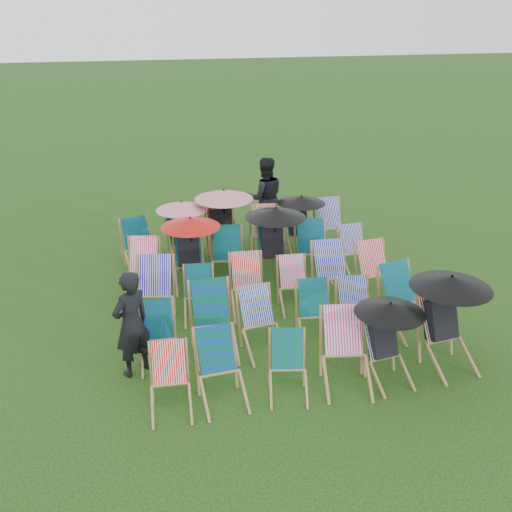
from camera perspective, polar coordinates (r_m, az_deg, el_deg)
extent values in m
plane|color=black|center=(9.94, 1.29, -5.43)|extent=(100.00, 100.00, 0.00)
cube|color=red|center=(7.67, -8.71, -10.45)|extent=(0.45, 0.34, 0.51)
cube|color=#0A6941|center=(7.75, -4.02, -9.30)|extent=(0.50, 0.39, 0.57)
cube|color=#0A6E23|center=(7.88, 3.15, -9.25)|extent=(0.48, 0.39, 0.50)
cube|color=#D52A86|center=(8.12, 8.68, -7.33)|extent=(0.58, 0.47, 0.63)
cube|color=#070A94|center=(8.29, 12.34, -8.01)|extent=(0.46, 0.36, 0.50)
cube|color=black|center=(8.26, 12.49, -8.16)|extent=(0.40, 0.41, 0.53)
sphere|color=tan|center=(8.18, 12.34, -6.22)|extent=(0.18, 0.18, 0.18)
cylinder|color=black|center=(8.15, 13.09, -6.81)|extent=(0.03, 0.03, 0.62)
cone|color=black|center=(8.01, 13.27, -5.07)|extent=(0.97, 0.97, 0.15)
cube|color=red|center=(8.80, 17.73, -5.85)|extent=(0.55, 0.43, 0.60)
cube|color=black|center=(8.77, 17.94, -6.01)|extent=(0.47, 0.49, 0.63)
sphere|color=tan|center=(8.68, 17.79, -3.81)|extent=(0.22, 0.22, 0.22)
cylinder|color=black|center=(8.65, 18.66, -4.45)|extent=(0.03, 0.03, 0.73)
cone|color=black|center=(8.50, 18.96, -2.45)|extent=(1.15, 1.15, 0.18)
cube|color=#096131|center=(8.61, -9.85, -6.27)|extent=(0.46, 0.35, 0.53)
cube|color=#096025|center=(8.73, -4.61, -4.61)|extent=(0.54, 0.40, 0.64)
cube|color=#071D98|center=(8.76, 0.00, -4.98)|extent=(0.52, 0.41, 0.57)
cube|color=#0A7131|center=(9.08, 5.77, -4.16)|extent=(0.50, 0.39, 0.55)
cube|color=#06138C|center=(9.24, 9.72, -3.87)|extent=(0.49, 0.37, 0.55)
cube|color=#0A6F44|center=(9.57, 13.99, -2.64)|extent=(0.60, 0.48, 0.63)
cube|color=#12079A|center=(9.70, -10.05, -1.92)|extent=(0.60, 0.49, 0.63)
cube|color=#096239|center=(9.71, -5.76, -2.47)|extent=(0.47, 0.37, 0.52)
cube|color=#EE0A08|center=(9.86, -0.98, -1.43)|extent=(0.52, 0.40, 0.58)
cube|color=#ED2F83|center=(9.99, 3.65, -1.54)|extent=(0.47, 0.36, 0.53)
cube|color=#070CA3|center=(10.23, 7.38, -0.31)|extent=(0.55, 0.41, 0.64)
cube|color=red|center=(10.50, 11.53, -0.20)|extent=(0.53, 0.40, 0.60)
cube|color=#F13075|center=(10.67, -11.16, 0.20)|extent=(0.56, 0.46, 0.60)
cube|color=#096841|center=(10.78, -6.79, 0.60)|extent=(0.50, 0.38, 0.57)
cube|color=black|center=(10.74, -6.77, 0.49)|extent=(0.42, 0.43, 0.60)
sphere|color=tan|center=(10.71, -6.89, 2.24)|extent=(0.21, 0.21, 0.21)
cylinder|color=black|center=(10.60, -6.50, 1.74)|extent=(0.03, 0.03, 0.70)
cone|color=red|center=(10.49, -6.58, 3.36)|extent=(1.10, 1.10, 0.17)
cube|color=#0A702A|center=(10.90, -2.93, 1.31)|extent=(0.57, 0.45, 0.62)
cube|color=#0B753E|center=(11.02, 1.51, 1.49)|extent=(0.53, 0.41, 0.60)
cube|color=black|center=(10.98, 1.56, 1.38)|extent=(0.45, 0.47, 0.63)
sphere|color=tan|center=(10.95, 1.48, 3.19)|extent=(0.22, 0.22, 0.22)
cylinder|color=black|center=(10.85, 1.94, 2.67)|extent=(0.03, 0.03, 0.74)
cone|color=black|center=(10.73, 1.96, 4.35)|extent=(1.16, 1.16, 0.18)
cube|color=#0A6D38|center=(11.21, 5.50, 1.95)|extent=(0.57, 0.45, 0.63)
cube|color=#0B0794|center=(11.48, 9.56, 1.71)|extent=(0.47, 0.36, 0.54)
cube|color=#096030|center=(11.70, -11.93, 2.26)|extent=(0.55, 0.45, 0.59)
cube|color=#096222|center=(11.83, -7.68, 2.54)|extent=(0.51, 0.42, 0.54)
cube|color=black|center=(11.79, -7.61, 2.46)|extent=(0.45, 0.46, 0.57)
sphere|color=tan|center=(11.77, -7.83, 3.97)|extent=(0.20, 0.20, 0.20)
cylinder|color=black|center=(11.68, -7.35, 3.59)|extent=(0.03, 0.03, 0.66)
cone|color=pink|center=(11.58, -7.43, 5.00)|extent=(1.04, 1.04, 0.16)
cube|color=red|center=(11.94, -3.56, 3.37)|extent=(0.52, 0.39, 0.62)
cube|color=black|center=(11.89, -3.52, 3.27)|extent=(0.44, 0.45, 0.65)
sphere|color=tan|center=(11.87, -3.65, 5.00)|extent=(0.23, 0.23, 0.23)
cylinder|color=black|center=(11.76, -3.20, 4.54)|extent=(0.03, 0.03, 0.76)
cone|color=#E07281|center=(11.65, -3.24, 6.16)|extent=(1.20, 1.20, 0.19)
cube|color=red|center=(12.07, 0.81, 3.62)|extent=(0.57, 0.45, 0.62)
cube|color=#096636|center=(12.27, 4.13, 3.39)|extent=(0.45, 0.34, 0.52)
cube|color=black|center=(12.23, 4.19, 3.31)|extent=(0.38, 0.39, 0.55)
sphere|color=tan|center=(12.22, 4.12, 4.73)|extent=(0.19, 0.19, 0.19)
cylinder|color=black|center=(12.13, 4.52, 4.35)|extent=(0.03, 0.03, 0.64)
cone|color=black|center=(12.03, 4.57, 5.66)|extent=(1.01, 1.01, 0.16)
cube|color=#070999|center=(12.54, 7.26, 4.28)|extent=(0.54, 0.41, 0.63)
imported|color=black|center=(8.16, -12.35, -6.64)|extent=(0.69, 0.65, 1.59)
imported|color=black|center=(12.77, 0.88, 5.84)|extent=(0.91, 0.72, 1.83)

